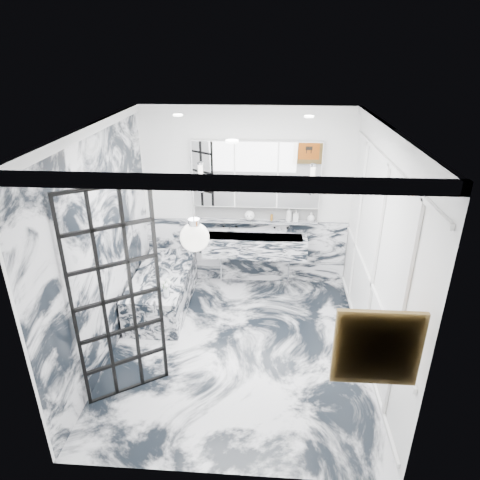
# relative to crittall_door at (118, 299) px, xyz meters

# --- Properties ---
(floor) EXTENTS (3.60, 3.60, 0.00)m
(floor) POSITION_rel_crittall_door_xyz_m (1.17, 0.81, -1.20)
(floor) COLOR silver
(floor) RESTS_ON ground
(ceiling) EXTENTS (3.60, 3.60, 0.00)m
(ceiling) POSITION_rel_crittall_door_xyz_m (1.17, 0.81, 1.60)
(ceiling) COLOR white
(ceiling) RESTS_ON wall_back
(wall_back) EXTENTS (3.60, 0.00, 3.60)m
(wall_back) POSITION_rel_crittall_door_xyz_m (1.17, 2.61, 0.20)
(wall_back) COLOR white
(wall_back) RESTS_ON floor
(wall_front) EXTENTS (3.60, 0.00, 3.60)m
(wall_front) POSITION_rel_crittall_door_xyz_m (1.17, -0.99, 0.20)
(wall_front) COLOR white
(wall_front) RESTS_ON floor
(wall_left) EXTENTS (0.00, 3.60, 3.60)m
(wall_left) POSITION_rel_crittall_door_xyz_m (-0.43, 0.81, 0.20)
(wall_left) COLOR white
(wall_left) RESTS_ON floor
(wall_right) EXTENTS (0.00, 3.60, 3.60)m
(wall_right) POSITION_rel_crittall_door_xyz_m (2.77, 0.81, 0.20)
(wall_right) COLOR white
(wall_right) RESTS_ON floor
(marble_clad_back) EXTENTS (3.18, 0.05, 1.05)m
(marble_clad_back) POSITION_rel_crittall_door_xyz_m (1.17, 2.58, -0.67)
(marble_clad_back) COLOR silver
(marble_clad_back) RESTS_ON floor
(marble_clad_left) EXTENTS (0.02, 3.56, 2.68)m
(marble_clad_left) POSITION_rel_crittall_door_xyz_m (-0.41, 0.81, 0.14)
(marble_clad_left) COLOR silver
(marble_clad_left) RESTS_ON floor
(panel_molding) EXTENTS (0.03, 3.40, 2.30)m
(panel_molding) POSITION_rel_crittall_door_xyz_m (2.75, 0.81, 0.10)
(panel_molding) COLOR white
(panel_molding) RESTS_ON floor
(soap_bottle_a) EXTENTS (0.11, 0.11, 0.23)m
(soap_bottle_a) POSITION_rel_crittall_door_xyz_m (1.83, 2.52, 0.01)
(soap_bottle_a) COLOR #8C5919
(soap_bottle_a) RESTS_ON ledge
(soap_bottle_b) EXTENTS (0.09, 0.09, 0.18)m
(soap_bottle_b) POSITION_rel_crittall_door_xyz_m (1.94, 2.52, -0.01)
(soap_bottle_b) COLOR #4C4C51
(soap_bottle_b) RESTS_ON ledge
(soap_bottle_c) EXTENTS (0.13, 0.13, 0.15)m
(soap_bottle_c) POSITION_rel_crittall_door_xyz_m (2.17, 2.52, -0.03)
(soap_bottle_c) COLOR silver
(soap_bottle_c) RESTS_ON ledge
(face_pot) EXTENTS (0.16, 0.16, 0.16)m
(face_pot) POSITION_rel_crittall_door_xyz_m (1.23, 2.52, -0.03)
(face_pot) COLOR white
(face_pot) RESTS_ON ledge
(amber_bottle) EXTENTS (0.04, 0.04, 0.10)m
(amber_bottle) POSITION_rel_crittall_door_xyz_m (1.57, 2.52, -0.06)
(amber_bottle) COLOR #8C5919
(amber_bottle) RESTS_ON ledge
(flower_vase) EXTENTS (0.07, 0.07, 0.12)m
(flower_vase) POSITION_rel_crittall_door_xyz_m (0.21, 1.10, -0.59)
(flower_vase) COLOR silver
(flower_vase) RESTS_ON bathtub
(crittall_door) EXTENTS (0.76, 0.52, 2.39)m
(crittall_door) POSITION_rel_crittall_door_xyz_m (0.00, 0.00, 0.00)
(crittall_door) COLOR black
(crittall_door) RESTS_ON floor
(artwork) EXTENTS (0.56, 0.05, 0.56)m
(artwork) POSITION_rel_crittall_door_xyz_m (2.37, -0.95, 0.27)
(artwork) COLOR #C95114
(artwork) RESTS_ON wall_front
(pendant_light) EXTENTS (0.26, 0.26, 0.26)m
(pendant_light) POSITION_rel_crittall_door_xyz_m (0.88, -0.27, 0.85)
(pendant_light) COLOR white
(pendant_light) RESTS_ON ceiling
(trough_sink) EXTENTS (1.60, 0.45, 0.30)m
(trough_sink) POSITION_rel_crittall_door_xyz_m (1.32, 2.36, -0.47)
(trough_sink) COLOR silver
(trough_sink) RESTS_ON wall_back
(ledge) EXTENTS (1.90, 0.14, 0.04)m
(ledge) POSITION_rel_crittall_door_xyz_m (1.32, 2.53, -0.13)
(ledge) COLOR silver
(ledge) RESTS_ON wall_back
(subway_tile) EXTENTS (1.90, 0.03, 0.23)m
(subway_tile) POSITION_rel_crittall_door_xyz_m (1.32, 2.59, 0.01)
(subway_tile) COLOR white
(subway_tile) RESTS_ON wall_back
(mirror_cabinet) EXTENTS (1.90, 0.16, 1.00)m
(mirror_cabinet) POSITION_rel_crittall_door_xyz_m (1.32, 2.53, 0.62)
(mirror_cabinet) COLOR white
(mirror_cabinet) RESTS_ON wall_back
(sconce_left) EXTENTS (0.07, 0.07, 0.40)m
(sconce_left) POSITION_rel_crittall_door_xyz_m (0.50, 2.44, 0.58)
(sconce_left) COLOR white
(sconce_left) RESTS_ON mirror_cabinet
(sconce_right) EXTENTS (0.07, 0.07, 0.40)m
(sconce_right) POSITION_rel_crittall_door_xyz_m (2.14, 2.44, 0.58)
(sconce_right) COLOR white
(sconce_right) RESTS_ON mirror_cabinet
(bathtub) EXTENTS (0.75, 1.65, 0.55)m
(bathtub) POSITION_rel_crittall_door_xyz_m (-0.00, 1.70, -0.92)
(bathtub) COLOR silver
(bathtub) RESTS_ON floor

